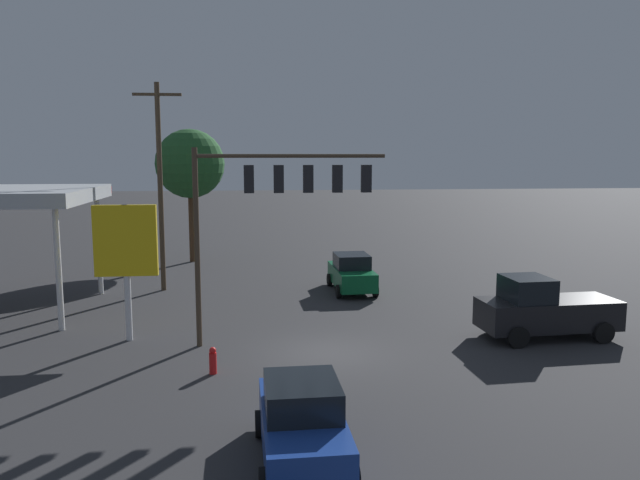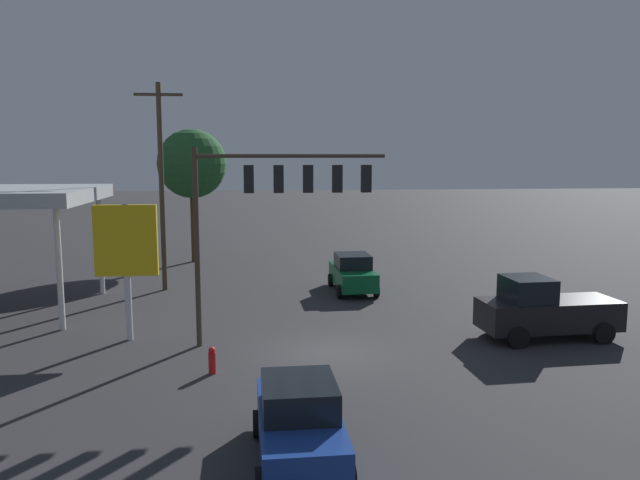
% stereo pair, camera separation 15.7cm
% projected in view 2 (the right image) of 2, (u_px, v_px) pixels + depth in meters
% --- Properties ---
extents(ground_plane, '(200.00, 200.00, 0.00)m').
position_uv_depth(ground_plane, '(326.00, 353.00, 22.05)').
color(ground_plane, '#2D2D30').
extents(traffic_signal_assembly, '(6.91, 0.43, 7.21)m').
position_uv_depth(traffic_signal_assembly, '(276.00, 195.00, 22.43)').
color(traffic_signal_assembly, '#473828').
rests_on(traffic_signal_assembly, ground).
extents(utility_pole, '(2.40, 0.26, 10.51)m').
position_uv_depth(utility_pole, '(162.00, 183.00, 31.53)').
color(utility_pole, '#473828').
rests_on(utility_pole, ground).
extents(price_sign, '(2.30, 0.27, 5.13)m').
position_uv_depth(price_sign, '(126.00, 246.00, 23.13)').
color(price_sign, silver).
rests_on(price_sign, ground).
extents(sedan_far, '(2.18, 4.46, 1.93)m').
position_uv_depth(sedan_far, '(353.00, 273.00, 31.82)').
color(sedan_far, '#0C592D').
rests_on(sedan_far, ground).
extents(sedan_waiting, '(2.14, 4.44, 1.93)m').
position_uv_depth(sedan_waiting, '(299.00, 422.00, 14.12)').
color(sedan_waiting, navy).
rests_on(sedan_waiting, ground).
extents(pickup_parked, '(5.31, 2.51, 2.40)m').
position_uv_depth(pickup_parked, '(545.00, 310.00, 23.64)').
color(pickup_parked, black).
rests_on(pickup_parked, ground).
extents(street_tree, '(4.42, 4.42, 8.57)m').
position_uv_depth(street_tree, '(192.00, 164.00, 39.95)').
color(street_tree, '#4C331E').
rests_on(street_tree, ground).
extents(fire_hydrant, '(0.24, 0.24, 0.88)m').
position_uv_depth(fire_hydrant, '(212.00, 360.00, 19.92)').
color(fire_hydrant, red).
rests_on(fire_hydrant, ground).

